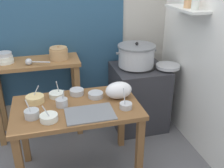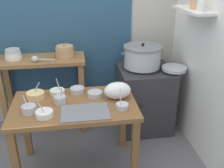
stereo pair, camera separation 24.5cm
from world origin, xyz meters
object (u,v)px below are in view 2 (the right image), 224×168
at_px(bowl_stack_enamel, 13,54).
at_px(prep_bowl_6, 57,92).
at_px(ladle, 36,59).
at_px(stove_block, 144,98).
at_px(clay_pot, 65,52).
at_px(prep_bowl_1, 44,114).
at_px(prep_bowl_2, 60,100).
at_px(prep_table, 75,114).
at_px(prep_bowl_0, 36,95).
at_px(prep_bowl_3, 29,109).
at_px(plastic_bag, 118,91).
at_px(prep_bowl_8, 122,106).
at_px(prep_bowl_4, 77,90).
at_px(prep_bowl_7, 120,87).
at_px(serving_tray, 85,112).
at_px(steamer_pot, 142,56).
at_px(wide_pan, 174,69).
at_px(back_shelf_table, 43,77).
at_px(prep_bowl_5, 95,94).

relative_size(bowl_stack_enamel, prep_bowl_6, 1.02).
bearing_deg(ladle, bowl_stack_enamel, 151.58).
xyz_separation_m(stove_block, clay_pot, (-0.90, 0.13, 0.58)).
bearing_deg(prep_bowl_1, prep_bowl_2, 60.32).
bearing_deg(stove_block, prep_table, -142.13).
bearing_deg(prep_bowl_0, prep_bowl_6, 16.39).
distance_m(prep_bowl_3, prep_bowl_6, 0.39).
xyz_separation_m(plastic_bag, prep_bowl_3, (-0.77, -0.15, -0.04)).
xyz_separation_m(clay_pot, plastic_bag, (0.47, -0.73, -0.17)).
xyz_separation_m(plastic_bag, prep_bowl_8, (0.01, -0.20, -0.05)).
bearing_deg(prep_bowl_4, prep_bowl_2, -128.72).
distance_m(prep_bowl_3, prep_bowl_7, 0.89).
bearing_deg(serving_tray, steamer_pot, 50.12).
bearing_deg(prep_bowl_7, prep_bowl_1, -148.60).
bearing_deg(prep_bowl_2, prep_bowl_1, -119.68).
distance_m(bowl_stack_enamel, prep_bowl_0, 0.72).
height_order(clay_pot, prep_bowl_2, clay_pot).
bearing_deg(prep_bowl_8, stove_block, 62.11).
distance_m(stove_block, wide_pan, 0.52).
distance_m(prep_bowl_0, prep_bowl_2, 0.26).
xyz_separation_m(serving_tray, prep_bowl_8, (0.31, 0.02, 0.02)).
bearing_deg(prep_table, stove_block, 37.87).
height_order(back_shelf_table, prep_bowl_5, back_shelf_table).
bearing_deg(prep_bowl_4, prep_bowl_6, -178.73).
height_order(steamer_pot, plastic_bag, steamer_pot).
bearing_deg(prep_bowl_8, prep_bowl_6, 146.60).
xyz_separation_m(prep_bowl_4, prep_bowl_8, (0.37, -0.37, -0.00)).
xyz_separation_m(back_shelf_table, prep_bowl_2, (0.22, -0.75, 0.08)).
bearing_deg(prep_bowl_0, clay_pot, 66.05).
bearing_deg(back_shelf_table, prep_bowl_7, -33.79).
height_order(prep_table, prep_bowl_4, prep_bowl_4).
relative_size(stove_block, prep_bowl_4, 5.88).
bearing_deg(prep_bowl_7, prep_bowl_5, -154.33).
bearing_deg(ladle, back_shelf_table, 71.52).
height_order(ladle, prep_bowl_5, ladle).
relative_size(serving_tray, prep_bowl_5, 2.89).
relative_size(steamer_pot, prep_bowl_6, 2.74).
height_order(bowl_stack_enamel, prep_bowl_0, bowl_stack_enamel).
xyz_separation_m(prep_bowl_7, prep_bowl_8, (-0.05, -0.39, 0.00)).
height_order(serving_tray, prep_bowl_8, prep_bowl_8).
bearing_deg(prep_bowl_0, prep_bowl_8, -22.45).
distance_m(stove_block, prep_bowl_3, 1.45).
height_order(prep_table, prep_bowl_8, prep_bowl_8).
xyz_separation_m(back_shelf_table, stove_block, (1.16, -0.13, -0.30)).
bearing_deg(prep_bowl_4, prep_bowl_3, -141.32).
bearing_deg(prep_bowl_5, prep_bowl_4, 147.23).
height_order(steamer_pot, bowl_stack_enamel, steamer_pot).
relative_size(plastic_bag, prep_bowl_1, 1.71).
bearing_deg(prep_table, wide_pan, 24.46).
relative_size(prep_bowl_4, prep_bowl_6, 0.76).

